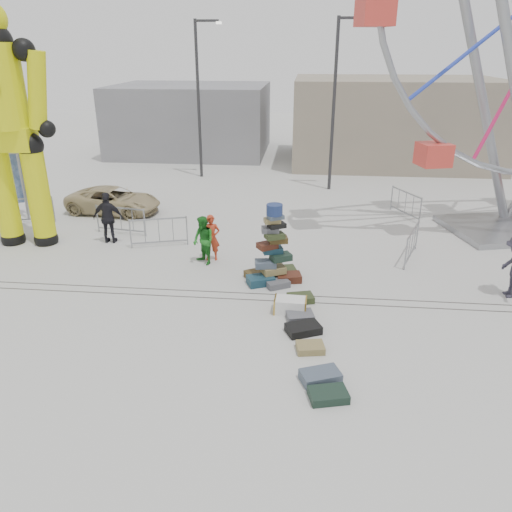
# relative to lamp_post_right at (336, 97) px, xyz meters

# --- Properties ---
(ground) EXTENTS (90.00, 90.00, 0.00)m
(ground) POSITION_rel_lamp_post_right_xyz_m (-3.09, -13.00, -4.48)
(ground) COLOR #9E9E99
(ground) RESTS_ON ground
(track_line_near) EXTENTS (40.00, 0.04, 0.01)m
(track_line_near) POSITION_rel_lamp_post_right_xyz_m (-3.09, -12.40, -4.48)
(track_line_near) COLOR #47443F
(track_line_near) RESTS_ON ground
(track_line_far) EXTENTS (40.00, 0.04, 0.01)m
(track_line_far) POSITION_rel_lamp_post_right_xyz_m (-3.09, -12.00, -4.48)
(track_line_far) COLOR #47443F
(track_line_far) RESTS_ON ground
(building_right) EXTENTS (12.00, 8.00, 5.00)m
(building_right) POSITION_rel_lamp_post_right_xyz_m (3.91, 7.00, -1.98)
(building_right) COLOR gray
(building_right) RESTS_ON ground
(building_left) EXTENTS (10.00, 8.00, 4.40)m
(building_left) POSITION_rel_lamp_post_right_xyz_m (-9.09, 9.00, -2.28)
(building_left) COLOR gray
(building_left) RESTS_ON ground
(lamp_post_right) EXTENTS (1.41, 0.25, 8.00)m
(lamp_post_right) POSITION_rel_lamp_post_right_xyz_m (0.00, 0.00, 0.00)
(lamp_post_right) COLOR #2D2D30
(lamp_post_right) RESTS_ON ground
(lamp_post_left) EXTENTS (1.41, 0.25, 8.00)m
(lamp_post_left) POSITION_rel_lamp_post_right_xyz_m (-7.00, 2.00, 0.00)
(lamp_post_left) COLOR #2D2D30
(lamp_post_left) RESTS_ON ground
(suitcase_tower) EXTENTS (1.86, 1.61, 2.46)m
(suitcase_tower) POSITION_rel_lamp_post_right_xyz_m (-2.21, -11.01, -3.79)
(suitcase_tower) COLOR #193B4C
(suitcase_tower) RESTS_ON ground
(crash_test_dummy) EXTENTS (3.31, 1.46, 8.33)m
(crash_test_dummy) POSITION_rel_lamp_post_right_xyz_m (-11.35, -8.74, -0.09)
(crash_test_dummy) COLOR black
(crash_test_dummy) RESTS_ON ground
(steamer_trunk) EXTENTS (0.89, 0.54, 0.41)m
(steamer_trunk) POSITION_rel_lamp_post_right_xyz_m (-1.59, -13.00, -4.28)
(steamer_trunk) COLOR silver
(steamer_trunk) RESTS_ON ground
(row_case_0) EXTENTS (0.83, 0.68, 0.19)m
(row_case_0) POSITION_rel_lamp_post_right_xyz_m (-1.32, -12.34, -4.39)
(row_case_0) COLOR #313D1E
(row_case_0) RESTS_ON ground
(row_case_1) EXTENTS (0.80, 0.69, 0.19)m
(row_case_1) POSITION_rel_lamp_post_right_xyz_m (-1.32, -13.37, -4.38)
(row_case_1) COLOR #595A60
(row_case_1) RESTS_ON ground
(row_case_2) EXTENTS (1.00, 0.85, 0.22)m
(row_case_2) POSITION_rel_lamp_post_right_xyz_m (-1.22, -14.03, -4.37)
(row_case_2) COLOR black
(row_case_2) RESTS_ON ground
(row_case_3) EXTENTS (0.73, 0.59, 0.18)m
(row_case_3) POSITION_rel_lamp_post_right_xyz_m (-1.05, -14.84, -4.39)
(row_case_3) COLOR olive
(row_case_3) RESTS_ON ground
(row_case_4) EXTENTS (0.98, 0.80, 0.23)m
(row_case_4) POSITION_rel_lamp_post_right_xyz_m (-0.83, -15.98, -4.37)
(row_case_4) COLOR #475466
(row_case_4) RESTS_ON ground
(row_case_5) EXTENTS (0.89, 0.71, 0.19)m
(row_case_5) POSITION_rel_lamp_post_right_xyz_m (-0.68, -16.57, -4.38)
(row_case_5) COLOR #192D23
(row_case_5) RESTS_ON ground
(barricade_dummy_a) EXTENTS (1.95, 0.66, 1.10)m
(barricade_dummy_a) POSITION_rel_lamp_post_right_xyz_m (-12.53, -6.63, -3.93)
(barricade_dummy_a) COLOR gray
(barricade_dummy_a) RESTS_ON ground
(barricade_dummy_b) EXTENTS (1.99, 0.40, 1.10)m
(barricade_dummy_b) POSITION_rel_lamp_post_right_xyz_m (-8.31, -7.47, -3.93)
(barricade_dummy_b) COLOR gray
(barricade_dummy_b) RESTS_ON ground
(barricade_dummy_c) EXTENTS (1.95, 0.66, 1.10)m
(barricade_dummy_c) POSITION_rel_lamp_post_right_xyz_m (-6.48, -8.60, -3.93)
(barricade_dummy_c) COLOR gray
(barricade_dummy_c) RESTS_ON ground
(barricade_wheel_front) EXTENTS (0.80, 1.90, 1.10)m
(barricade_wheel_front) POSITION_rel_lamp_post_right_xyz_m (2.35, -8.89, -3.93)
(barricade_wheel_front) COLOR gray
(barricade_wheel_front) RESTS_ON ground
(barricade_wheel_back) EXTENTS (0.97, 1.84, 1.10)m
(barricade_wheel_back) POSITION_rel_lamp_post_right_xyz_m (2.96, -4.15, -3.93)
(barricade_wheel_back) COLOR gray
(barricade_wheel_back) RESTS_ON ground
(pedestrian_red) EXTENTS (0.61, 0.44, 1.58)m
(pedestrian_red) POSITION_rel_lamp_post_right_xyz_m (-4.38, -9.59, -3.69)
(pedestrian_red) COLOR #A93018
(pedestrian_red) RESTS_ON ground
(pedestrian_green) EXTENTS (1.00, 1.00, 1.63)m
(pedestrian_green) POSITION_rel_lamp_post_right_xyz_m (-4.58, -9.95, -3.67)
(pedestrian_green) COLOR #1A6A1C
(pedestrian_green) RESTS_ON ground
(pedestrian_black) EXTENTS (1.13, 0.49, 1.90)m
(pedestrian_black) POSITION_rel_lamp_post_right_xyz_m (-8.41, -8.37, -3.53)
(pedestrian_black) COLOR black
(pedestrian_black) RESTS_ON ground
(parked_suv) EXTENTS (4.24, 2.38, 1.12)m
(parked_suv) POSITION_rel_lamp_post_right_xyz_m (-9.55, -4.90, -3.92)
(parked_suv) COLOR tan
(parked_suv) RESTS_ON ground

